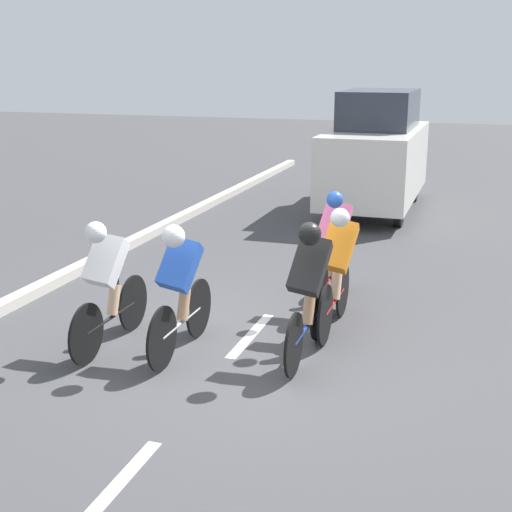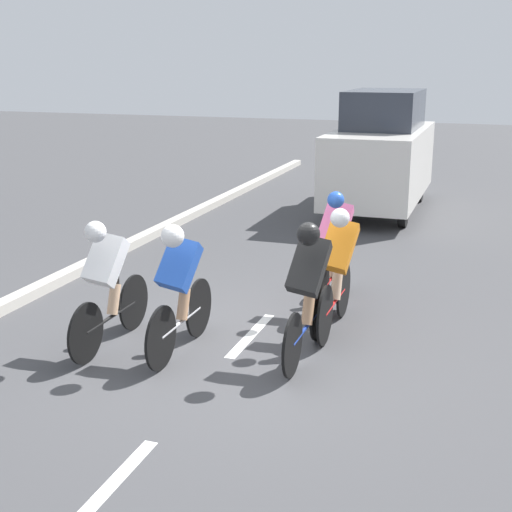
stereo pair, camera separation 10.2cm
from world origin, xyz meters
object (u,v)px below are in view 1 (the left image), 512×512
cyclist_white (107,280)px  support_car (376,153)px  cyclist_blue (180,285)px  cyclist_black (309,285)px  cyclist_pink (332,247)px  cyclist_orange (337,266)px

cyclist_white → support_car: support_car is taller
cyclist_blue → cyclist_white: 0.82m
cyclist_white → cyclist_black: size_ratio=0.99×
cyclist_blue → cyclist_pink: size_ratio=0.97×
cyclist_pink → cyclist_black: cyclist_pink is taller
cyclist_blue → cyclist_black: (-1.31, -0.30, 0.03)m
cyclist_orange → cyclist_pink: (0.23, -0.82, 0.01)m
cyclist_white → support_car: (-1.57, -8.29, 0.43)m
cyclist_blue → cyclist_black: cyclist_black is taller
cyclist_orange → cyclist_black: size_ratio=0.97×
cyclist_blue → cyclist_pink: cyclist_pink is taller
cyclist_white → cyclist_black: 2.16m
cyclist_black → cyclist_blue: bearing=13.0°
cyclist_white → support_car: bearing=-100.7°
cyclist_orange → cyclist_black: bearing=82.7°
cyclist_white → cyclist_orange: bearing=-150.7°
cyclist_white → cyclist_black: bearing=-170.0°
cyclist_black → cyclist_pink: bearing=-85.9°
cyclist_pink → support_car: support_car is taller
cyclist_blue → cyclist_black: bearing=-167.0°
cyclist_white → cyclist_blue: bearing=-174.9°
cyclist_blue → cyclist_white: cyclist_blue is taller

